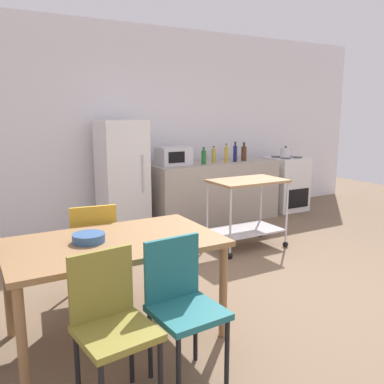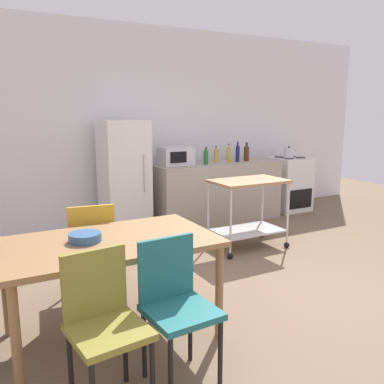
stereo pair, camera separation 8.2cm
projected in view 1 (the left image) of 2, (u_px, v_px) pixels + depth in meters
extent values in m
plane|color=brown|center=(285.00, 297.00, 3.69)|extent=(12.00, 12.00, 0.00)
cube|color=white|center=(144.00, 126.00, 6.15)|extent=(8.40, 0.12, 2.90)
cube|color=#A89E8E|center=(215.00, 192.00, 6.26)|extent=(2.00, 0.64, 0.90)
cube|color=olive|center=(114.00, 243.00, 2.92)|extent=(1.50, 0.90, 0.04)
cylinder|color=olive|center=(22.00, 343.00, 2.32)|extent=(0.06, 0.06, 0.71)
cylinder|color=olive|center=(223.00, 292.00, 2.99)|extent=(0.06, 0.06, 0.71)
cylinder|color=olive|center=(8.00, 292.00, 2.99)|extent=(0.06, 0.06, 0.71)
cylinder|color=olive|center=(175.00, 259.00, 3.66)|extent=(0.06, 0.06, 0.71)
cube|color=gold|center=(92.00, 248.00, 3.59)|extent=(0.45, 0.45, 0.04)
cube|color=gold|center=(94.00, 230.00, 3.38)|extent=(0.38, 0.08, 0.40)
cylinder|color=black|center=(109.00, 265.00, 3.85)|extent=(0.03, 0.03, 0.45)
cylinder|color=black|center=(72.00, 270.00, 3.73)|extent=(0.03, 0.03, 0.45)
cylinder|color=black|center=(116.00, 279.00, 3.54)|extent=(0.03, 0.03, 0.45)
cylinder|color=black|center=(76.00, 285.00, 3.42)|extent=(0.03, 0.03, 0.45)
cube|color=olive|center=(117.00, 333.00, 2.21)|extent=(0.44, 0.44, 0.04)
cube|color=olive|center=(101.00, 284.00, 2.31)|extent=(0.38, 0.07, 0.40)
cylinder|color=black|center=(161.00, 378.00, 2.22)|extent=(0.03, 0.03, 0.45)
cylinder|color=black|center=(78.00, 369.00, 2.29)|extent=(0.03, 0.03, 0.45)
cylinder|color=black|center=(131.00, 349.00, 2.49)|extent=(0.03, 0.03, 0.45)
cube|color=#1E666B|center=(188.00, 312.00, 2.44)|extent=(0.43, 0.43, 0.04)
cube|color=#1E666B|center=(172.00, 268.00, 2.55)|extent=(0.38, 0.06, 0.40)
cylinder|color=black|center=(179.00, 373.00, 2.26)|extent=(0.03, 0.03, 0.45)
cylinder|color=black|center=(227.00, 354.00, 2.44)|extent=(0.03, 0.03, 0.45)
cylinder|color=black|center=(150.00, 345.00, 2.53)|extent=(0.03, 0.03, 0.45)
cylinder|color=black|center=(195.00, 329.00, 2.72)|extent=(0.03, 0.03, 0.45)
cube|color=white|center=(285.00, 184.00, 6.98)|extent=(0.60, 0.60, 0.90)
cube|color=black|center=(298.00, 198.00, 6.75)|extent=(0.48, 0.01, 0.32)
cylinder|color=#47474C|center=(286.00, 158.00, 6.72)|extent=(0.16, 0.16, 0.02)
cylinder|color=#47474C|center=(297.00, 157.00, 6.85)|extent=(0.16, 0.16, 0.02)
cylinder|color=#47474C|center=(276.00, 157.00, 6.93)|extent=(0.16, 0.16, 0.02)
cylinder|color=#47474C|center=(288.00, 156.00, 7.05)|extent=(0.16, 0.16, 0.02)
cube|color=white|center=(122.00, 177.00, 5.58)|extent=(0.60, 0.60, 1.55)
cylinder|color=silver|center=(143.00, 174.00, 5.38)|extent=(0.02, 0.02, 0.50)
cube|color=#A37A51|center=(248.00, 181.00, 4.92)|extent=(0.90, 0.56, 0.03)
cube|color=silver|center=(247.00, 230.00, 5.04)|extent=(0.83, 0.52, 0.02)
cylinder|color=silver|center=(230.00, 221.00, 4.58)|extent=(0.02, 0.02, 0.76)
sphere|color=black|center=(230.00, 256.00, 4.66)|extent=(0.07, 0.07, 0.07)
cylinder|color=silver|center=(287.00, 212.00, 4.99)|extent=(0.02, 0.02, 0.76)
sphere|color=black|center=(285.00, 244.00, 5.07)|extent=(0.07, 0.07, 0.07)
cylinder|color=silver|center=(207.00, 212.00, 5.01)|extent=(0.02, 0.02, 0.76)
sphere|color=black|center=(207.00, 244.00, 5.09)|extent=(0.07, 0.07, 0.07)
cylinder|color=silver|center=(261.00, 204.00, 5.41)|extent=(0.02, 0.02, 0.76)
sphere|color=black|center=(260.00, 234.00, 5.49)|extent=(0.07, 0.07, 0.07)
cube|color=silver|center=(174.00, 156.00, 5.89)|extent=(0.46, 0.34, 0.26)
cube|color=black|center=(177.00, 157.00, 5.72)|extent=(0.25, 0.01, 0.16)
cylinder|color=#1E6628|center=(204.00, 157.00, 5.97)|extent=(0.07, 0.07, 0.20)
cylinder|color=#1E6628|center=(204.00, 149.00, 5.94)|extent=(0.03, 0.03, 0.04)
cylinder|color=black|center=(204.00, 148.00, 5.94)|extent=(0.03, 0.03, 0.01)
cylinder|color=gold|center=(214.00, 156.00, 6.13)|extent=(0.06, 0.06, 0.20)
cylinder|color=gold|center=(214.00, 148.00, 6.11)|extent=(0.03, 0.03, 0.04)
cylinder|color=black|center=(214.00, 147.00, 6.10)|extent=(0.03, 0.03, 0.01)
cylinder|color=gold|center=(226.00, 155.00, 6.17)|extent=(0.06, 0.06, 0.23)
cylinder|color=gold|center=(226.00, 146.00, 6.14)|extent=(0.03, 0.03, 0.05)
cylinder|color=black|center=(226.00, 144.00, 6.14)|extent=(0.03, 0.03, 0.01)
cylinder|color=navy|center=(235.00, 154.00, 6.29)|extent=(0.06, 0.06, 0.24)
cylinder|color=navy|center=(235.00, 144.00, 6.26)|extent=(0.03, 0.03, 0.05)
cylinder|color=black|center=(235.00, 142.00, 6.26)|extent=(0.03, 0.03, 0.01)
cylinder|color=#4C2D19|center=(244.00, 154.00, 6.41)|extent=(0.08, 0.08, 0.22)
cylinder|color=#4C2D19|center=(244.00, 145.00, 6.38)|extent=(0.04, 0.04, 0.05)
cylinder|color=black|center=(244.00, 143.00, 6.37)|extent=(0.04, 0.04, 0.01)
cylinder|color=#33598C|center=(89.00, 238.00, 2.86)|extent=(0.23, 0.23, 0.06)
cylinder|color=silver|center=(286.00, 152.00, 6.73)|extent=(0.17, 0.17, 0.16)
sphere|color=black|center=(286.00, 147.00, 6.71)|extent=(0.03, 0.03, 0.03)
cylinder|color=silver|center=(291.00, 151.00, 6.78)|extent=(0.08, 0.02, 0.07)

